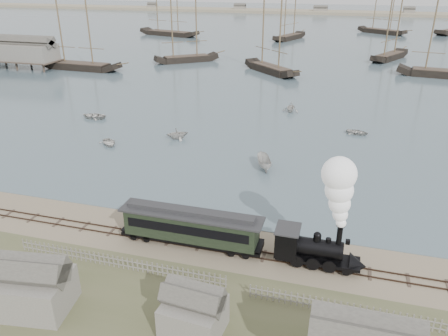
# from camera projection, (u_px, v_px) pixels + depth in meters

# --- Properties ---
(ground) EXTENTS (600.00, 600.00, 0.00)m
(ground) POSITION_uv_depth(u_px,v_px,m) (216.00, 236.00, 41.60)
(ground) COLOR gray
(ground) RESTS_ON ground
(harbor_water) EXTENTS (600.00, 336.00, 0.06)m
(harbor_water) POSITION_uv_depth(u_px,v_px,m) (329.00, 30.00, 190.70)
(harbor_water) COLOR #485D68
(harbor_water) RESTS_ON ground
(rail_track) EXTENTS (120.00, 1.80, 0.16)m
(rail_track) POSITION_uv_depth(u_px,v_px,m) (210.00, 247.00, 39.83)
(rail_track) COLOR #37271E
(rail_track) RESTS_ON ground
(picket_fence_west) EXTENTS (19.00, 0.10, 1.20)m
(picket_fence_west) POSITION_uv_depth(u_px,v_px,m) (119.00, 268.00, 37.09)
(picket_fence_west) COLOR slate
(picket_fence_west) RESTS_ON ground
(picket_fence_east) EXTENTS (15.00, 0.10, 1.20)m
(picket_fence_east) POSITION_uv_depth(u_px,v_px,m) (350.00, 316.00, 31.90)
(picket_fence_east) COLOR slate
(picket_fence_east) RESTS_ON ground
(shed_left) EXTENTS (5.00, 4.00, 4.10)m
(shed_left) POSITION_uv_depth(u_px,v_px,m) (39.00, 308.00, 32.70)
(shed_left) COLOR slate
(shed_left) RESTS_ON ground
(shed_mid) EXTENTS (4.00, 3.50, 3.60)m
(shed_mid) POSITION_uv_depth(u_px,v_px,m) (194.00, 331.00, 30.58)
(shed_mid) COLOR slate
(shed_mid) RESTS_ON ground
(far_spit) EXTENTS (500.00, 20.00, 1.80)m
(far_spit) POSITION_uv_depth(u_px,v_px,m) (337.00, 14.00, 260.88)
(far_spit) COLOR tan
(far_spit) RESTS_ON ground
(locomotive) EXTENTS (7.71, 2.88, 9.61)m
(locomotive) POSITION_uv_depth(u_px,v_px,m) (331.00, 222.00, 35.43)
(locomotive) COLOR black
(locomotive) RESTS_ON ground
(passenger_coach) EXTENTS (13.17, 2.54, 3.20)m
(passenger_coach) POSITION_uv_depth(u_px,v_px,m) (191.00, 226.00, 39.46)
(passenger_coach) COLOR black
(passenger_coach) RESTS_ON ground
(beached_dinghy) EXTENTS (2.47, 3.42, 0.70)m
(beached_dinghy) POSITION_uv_depth(u_px,v_px,m) (149.00, 220.00, 43.62)
(beached_dinghy) COLOR beige
(beached_dinghy) RESTS_ON ground
(rowboat_0) EXTENTS (4.11, 4.12, 0.70)m
(rowboat_0) POSITION_uv_depth(u_px,v_px,m) (109.00, 143.00, 63.18)
(rowboat_0) COLOR beige
(rowboat_0) RESTS_ON harbor_water
(rowboat_1) EXTENTS (4.19, 4.31, 1.73)m
(rowboat_1) POSITION_uv_depth(u_px,v_px,m) (177.00, 133.00, 65.28)
(rowboat_1) COLOR beige
(rowboat_1) RESTS_ON harbor_water
(rowboat_2) EXTENTS (4.44, 3.02, 1.61)m
(rowboat_2) POSITION_uv_depth(u_px,v_px,m) (264.00, 163.00, 55.37)
(rowboat_2) COLOR beige
(rowboat_2) RESTS_ON harbor_water
(rowboat_3) EXTENTS (2.96, 3.73, 0.70)m
(rowboat_3) POSITION_uv_depth(u_px,v_px,m) (357.00, 132.00, 67.32)
(rowboat_3) COLOR beige
(rowboat_3) RESTS_ON harbor_water
(rowboat_6) EXTENTS (3.21, 4.41, 0.89)m
(rowboat_6) POSITION_uv_depth(u_px,v_px,m) (93.00, 116.00, 74.72)
(rowboat_6) COLOR beige
(rowboat_6) RESTS_ON harbor_water
(rowboat_7) EXTENTS (3.35, 2.92, 1.73)m
(rowboat_7) POSITION_uv_depth(u_px,v_px,m) (291.00, 107.00, 77.98)
(rowboat_7) COLOR beige
(rowboat_7) RESTS_ON harbor_water
(schooner_0) EXTENTS (22.24, 6.15, 20.00)m
(schooner_0) POSITION_uv_depth(u_px,v_px,m) (76.00, 29.00, 108.22)
(schooner_0) COLOR black
(schooner_0) RESTS_ON harbor_water
(schooner_1) EXTENTS (16.68, 14.08, 20.00)m
(schooner_1) POSITION_uv_depth(u_px,v_px,m) (185.00, 24.00, 117.60)
(schooner_1) COLOR black
(schooner_1) RESTS_ON harbor_water
(schooner_2) EXTENTS (16.22, 16.18, 20.00)m
(schooner_2) POSITION_uv_depth(u_px,v_px,m) (272.00, 31.00, 104.74)
(schooner_2) COLOR black
(schooner_2) RESTS_ON harbor_water
(schooner_3) EXTENTS (11.79, 17.93, 20.00)m
(schooner_3) POSITION_uv_depth(u_px,v_px,m) (394.00, 23.00, 120.90)
(schooner_3) COLOR black
(schooner_3) RESTS_ON harbor_water
(schooner_6) EXTENTS (26.34, 12.16, 20.00)m
(schooner_6) POSITION_uv_depth(u_px,v_px,m) (168.00, 9.00, 168.30)
(schooner_6) COLOR black
(schooner_6) RESTS_ON harbor_water
(schooner_7) EXTENTS (10.63, 19.13, 20.00)m
(schooner_7) POSITION_uv_depth(u_px,v_px,m) (291.00, 11.00, 157.88)
(schooner_7) COLOR black
(schooner_7) RESTS_ON harbor_water
(schooner_8) EXTENTS (19.53, 15.52, 20.00)m
(schooner_8) POSITION_uv_depth(u_px,v_px,m) (385.00, 8.00, 173.77)
(schooner_8) COLOR black
(schooner_8) RESTS_ON harbor_water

